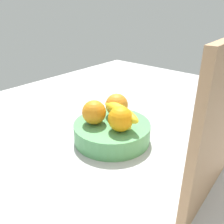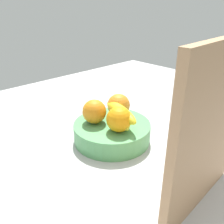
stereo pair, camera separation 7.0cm
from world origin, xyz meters
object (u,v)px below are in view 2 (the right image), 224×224
at_px(fruit_bowl, 112,132).
at_px(orange_front_left, 94,111).
at_px(orange_front_right, 119,119).
at_px(orange_center, 119,105).
at_px(cutting_board, 209,132).
at_px(banana_bunch, 120,114).

relative_size(fruit_bowl, orange_front_left, 3.22).
relative_size(orange_front_right, orange_center, 1.00).
bearing_deg(orange_front_right, cutting_board, 84.35).
bearing_deg(cutting_board, fruit_bowl, -99.60).
xyz_separation_m(orange_center, cutting_board, (0.10, 0.35, 0.08)).
bearing_deg(fruit_bowl, cutting_board, 82.23).
bearing_deg(orange_center, cutting_board, 73.92).
height_order(orange_front_right, banana_bunch, orange_front_right).
height_order(orange_front_right, cutting_board, cutting_board).
xyz_separation_m(orange_front_right, orange_center, (-0.07, -0.07, 0.00)).
bearing_deg(banana_bunch, orange_center, -131.47).
xyz_separation_m(orange_front_right, banana_bunch, (-0.04, -0.03, -0.01)).
relative_size(orange_front_left, banana_bunch, 0.42).
relative_size(fruit_bowl, cutting_board, 0.68).
relative_size(fruit_bowl, orange_center, 3.22).
xyz_separation_m(orange_front_left, orange_center, (-0.09, 0.02, 0.00)).
height_order(orange_front_left, cutting_board, cutting_board).
bearing_deg(cutting_board, orange_center, -107.92).
bearing_deg(banana_bunch, orange_front_left, -47.94).
relative_size(fruit_bowl, orange_front_right, 3.22).
relative_size(orange_center, cutting_board, 0.21).
bearing_deg(orange_front_right, banana_bunch, -139.17).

